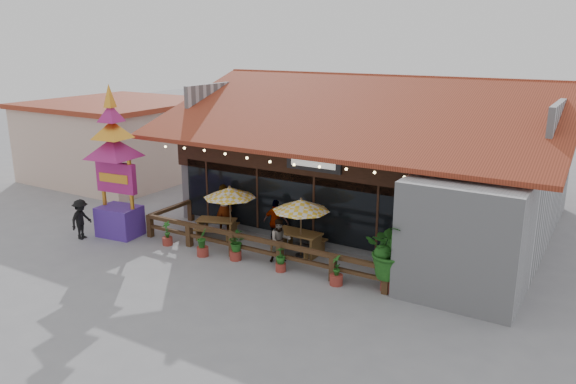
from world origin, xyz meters
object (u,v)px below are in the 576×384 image
Objects in this scene: umbrella_right at (301,205)px; tropical_plant at (392,251)px; picnic_table_right at (298,239)px; umbrella_left at (230,193)px; pedestrian at (81,219)px; picnic_table_left at (217,225)px; thai_sign_tower at (114,152)px.

tropical_plant reaches higher than umbrella_right.
picnic_table_right is (-0.23, 0.20, -1.35)m from umbrella_right.
umbrella_left is 3.19m from umbrella_right.
pedestrian reaches higher than picnic_table_right.
umbrella_right is 1.44× the size of picnic_table_left.
picnic_table_right is at bearing 15.90° from thai_sign_tower.
umbrella_left is at bearing 178.13° from umbrella_right.
umbrella_right is at bearing 165.10° from tropical_plant.
thai_sign_tower is at bearing -175.95° from tropical_plant.
picnic_table_right is (3.61, 0.13, 0.06)m from picnic_table_left.
tropical_plant is at bearing -8.04° from picnic_table_left.
umbrella_left reaches higher than pedestrian.
picnic_table_right is 1.09× the size of pedestrian.
umbrella_left is 0.39× the size of thai_sign_tower.
umbrella_right reaches higher than picnic_table_left.
umbrella_right is 1.17× the size of tropical_plant.
umbrella_right is at bearing -82.39° from pedestrian.
umbrella_left is 1.55m from picnic_table_left.
umbrella_right is 3.96m from tropical_plant.
picnic_table_left is 7.74m from tropical_plant.
tropical_plant reaches higher than picnic_table_right.
umbrella_right is at bearing -40.73° from picnic_table_right.
pedestrian is at bearing -171.38° from tropical_plant.
picnic_table_left is 1.07× the size of picnic_table_right.
tropical_plant is (7.63, -1.08, 0.81)m from picnic_table_left.
picnic_table_left is 0.29× the size of thai_sign_tower.
thai_sign_tower is at bearing -54.81° from pedestrian.
picnic_table_right is 0.76× the size of tropical_plant.
pedestrian is (-5.00, -2.92, -1.09)m from umbrella_left.
tropical_plant is at bearing 4.05° from thai_sign_tower.
picnic_table_right is (2.95, 0.10, -1.33)m from umbrella_left.
thai_sign_tower is at bearing -154.83° from umbrella_left.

